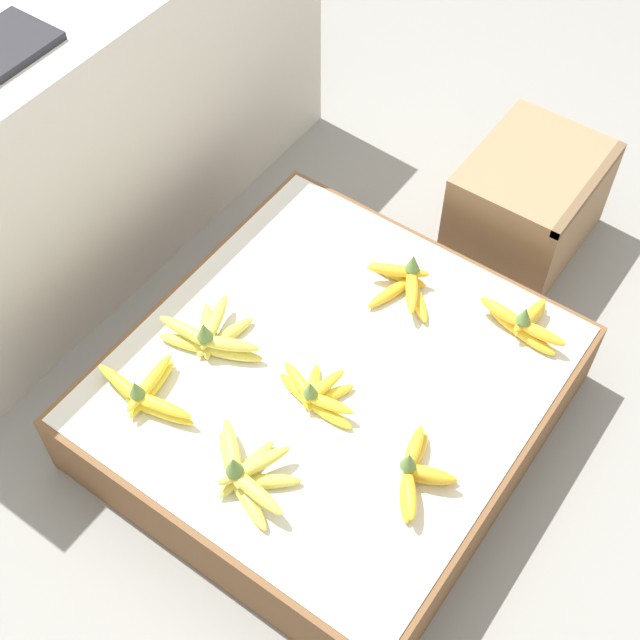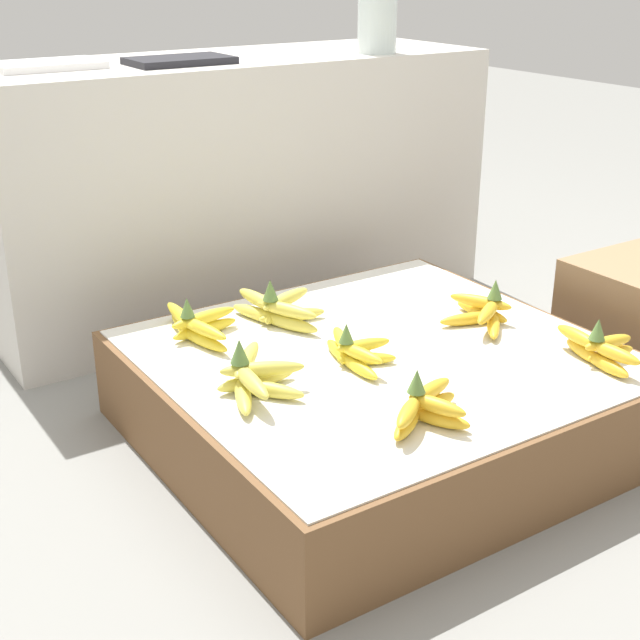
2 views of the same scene
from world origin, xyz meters
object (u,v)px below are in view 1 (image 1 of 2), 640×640
banana_bunch_front_midleft (416,473)px  banana_bunch_middle_midleft (316,394)px  wooden_crate (529,201)px  banana_bunch_middle_left (246,474)px  banana_bunch_back_midleft (211,337)px  banana_bunch_front_right (524,323)px  banana_bunch_middle_right (404,283)px  banana_bunch_back_left (144,393)px

banana_bunch_front_midleft → banana_bunch_middle_midleft: banana_bunch_front_midleft is taller
wooden_crate → banana_bunch_middle_midleft: banana_bunch_middle_midleft is taller
banana_bunch_middle_left → banana_bunch_middle_midleft: 0.24m
banana_bunch_front_midleft → banana_bunch_back_midleft: bearing=87.8°
banana_bunch_front_right → banana_bunch_back_midleft: size_ratio=0.88×
banana_bunch_middle_midleft → banana_bunch_middle_right: 0.37m
banana_bunch_middle_right → banana_bunch_back_left: banana_bunch_middle_right is taller
banana_bunch_middle_midleft → banana_bunch_back_midleft: (-0.02, 0.28, 0.00)m
banana_bunch_middle_midleft → banana_bunch_front_right: bearing=-33.0°
banana_bunch_back_midleft → banana_bunch_middle_right: bearing=-34.9°
banana_bunch_back_midleft → wooden_crate: bearing=-21.9°
banana_bunch_middle_left → banana_bunch_back_left: 0.30m
banana_bunch_front_midleft → banana_bunch_middle_left: 0.35m
banana_bunch_front_right → wooden_crate: bearing=24.1°
wooden_crate → banana_bunch_front_right: (-0.45, -0.20, 0.09)m
banana_bunch_front_midleft → banana_bunch_front_right: 0.47m
banana_bunch_front_right → banana_bunch_back_left: bearing=138.0°
banana_bunch_front_right → banana_bunch_back_midleft: (-0.45, 0.56, -0.00)m
banana_bunch_middle_left → banana_bunch_middle_midleft: banana_bunch_middle_left is taller
banana_bunch_front_midleft → banana_bunch_back_left: size_ratio=0.79×
banana_bunch_front_midleft → banana_bunch_middle_left: size_ratio=0.87×
wooden_crate → banana_bunch_back_left: size_ratio=1.49×
banana_bunch_front_midleft → banana_bunch_back_midleft: (0.02, 0.56, -0.00)m
banana_bunch_middle_midleft → banana_bunch_back_midleft: bearing=93.5°
banana_bunch_middle_right → banana_bunch_back_midleft: (-0.39, 0.27, 0.00)m
banana_bunch_middle_left → banana_bunch_middle_right: size_ratio=1.11×
banana_bunch_middle_right → banana_bunch_back_left: bearing=153.5°
banana_bunch_front_midleft → banana_bunch_middle_right: bearing=35.1°
banana_bunch_middle_midleft → banana_bunch_back_left: size_ratio=0.80×
banana_bunch_front_midleft → banana_bunch_middle_midleft: size_ratio=0.99×
banana_bunch_middle_right → banana_bunch_back_midleft: size_ratio=0.85×
banana_bunch_front_midleft → wooden_crate: bearing=12.3°
banana_bunch_middle_midleft → banana_bunch_back_left: bearing=125.6°
wooden_crate → banana_bunch_middle_left: bearing=175.8°
banana_bunch_front_right → banana_bunch_back_left: (-0.64, 0.58, -0.00)m
banana_bunch_middle_midleft → banana_bunch_back_midleft: banana_bunch_back_midleft is taller
banana_bunch_back_left → banana_bunch_back_midleft: bearing=-6.2°
banana_bunch_front_midleft → banana_bunch_front_right: bearing=-0.0°
banana_bunch_front_midleft → banana_bunch_middle_left: (-0.20, 0.28, -0.00)m
banana_bunch_front_right → banana_bunch_middle_right: bearing=101.2°
wooden_crate → banana_bunch_back_left: 1.16m
wooden_crate → banana_bunch_middle_left: banana_bunch_middle_left is taller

